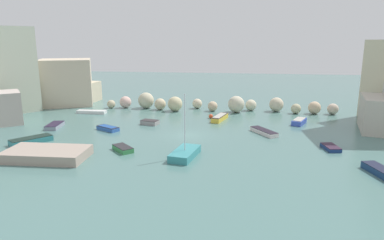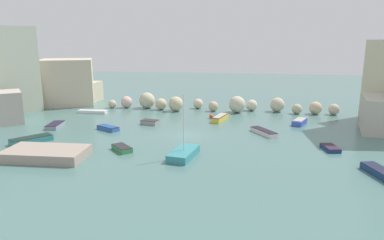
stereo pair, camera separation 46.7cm
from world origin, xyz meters
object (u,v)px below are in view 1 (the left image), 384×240
Objects in this scene: moored_boat_4 at (264,132)px; moored_boat_9 at (299,122)px; moored_boat_7 at (92,112)px; channel_buoy at (211,116)px; moored_boat_10 at (31,140)px; moored_boat_1 at (331,148)px; moored_boat_3 at (108,128)px; moored_boat_5 at (123,149)px; moored_boat_2 at (185,153)px; stone_dock at (47,154)px; moored_boat_6 at (220,118)px; moored_boat_0 at (55,126)px; moored_boat_8 at (150,122)px; moored_boat_11 at (383,173)px.

moored_boat_9 reaches higher than moored_boat_4.
moored_boat_4 is 1.22× the size of moored_boat_9.
moored_boat_7 is (-25.74, 8.08, -0.03)m from moored_boat_4.
moored_boat_10 is (-18.29, -15.19, 0.01)m from channel_buoy.
moored_boat_1 is 11.04m from moored_boat_9.
moored_boat_3 is 11.40m from moored_boat_7.
moored_boat_2 is at bearing -143.02° from moored_boat_5.
stone_dock reaches higher than moored_boat_10.
moored_boat_1 is 0.58× the size of moored_boat_6.
moored_boat_1 is at bearing -119.08° from moored_boat_6.
moored_boat_4 is 0.92× the size of moored_boat_7.
moored_boat_0 is at bearing 26.33° from moored_boat_3.
stone_dock is 12.65m from moored_boat_0.
moored_boat_2 is 20.23m from moored_boat_9.
channel_buoy is at bearing -3.61° from moored_boat_7.
stone_dock reaches higher than moored_boat_8.
moored_boat_3 reaches higher than moored_boat_5.
moored_boat_5 is (-14.55, -8.94, -0.00)m from moored_boat_4.
stone_dock reaches higher than moored_boat_4.
moored_boat_1 is (13.71, -12.57, -0.10)m from channel_buoy.
moored_boat_0 is at bearing 116.86° from stone_dock.
moored_boat_0 reaches higher than moored_boat_7.
moored_boat_8 is at bearing -83.40° from moored_boat_0.
moored_boat_3 reaches higher than moored_boat_7.
moored_boat_7 is at bearing -125.58° from moored_boat_2.
moored_boat_11 is at bearing -176.07° from moored_boat_4.
moored_boat_0 is (-19.45, -8.39, -0.05)m from channel_buoy.
moored_boat_3 is at bearing 81.59° from stone_dock.
moored_boat_1 is 1.05× the size of moored_boat_8.
moored_boat_9 reaches higher than moored_boat_8.
moored_boat_5 is at bearing 27.93° from stone_dock.
moored_boat_1 is 0.77× the size of moored_boat_9.
moored_boat_2 is 1.41× the size of moored_boat_10.
stone_dock is 31.51m from moored_boat_9.
moored_boat_1 is 8.36m from moored_boat_4.
moored_boat_6 is 23.74m from moored_boat_11.
channel_buoy reaches higher than moored_boat_5.
moored_boat_11 reaches higher than moored_boat_8.
moored_boat_0 is at bearing 56.35° from moored_boat_11.
moored_boat_1 is 0.81× the size of moored_boat_3.
moored_boat_8 is (4.37, 3.77, 0.02)m from moored_boat_3.
moored_boat_6 reaches higher than moored_boat_5.
stone_dock is at bearing -78.04° from moored_boat_7.
moored_boat_6 reaches higher than moored_boat_8.
stone_dock is 13.16m from moored_boat_2.
moored_boat_5 is 17.67m from moored_boat_6.
moored_boat_6 is (8.76, 15.35, 0.12)m from moored_boat_5.
moored_boat_3 is at bearing 60.44° from moored_boat_4.
moored_boat_10 is at bearing -90.39° from moored_boat_7.
moored_boat_10 reaches higher than moored_boat_7.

